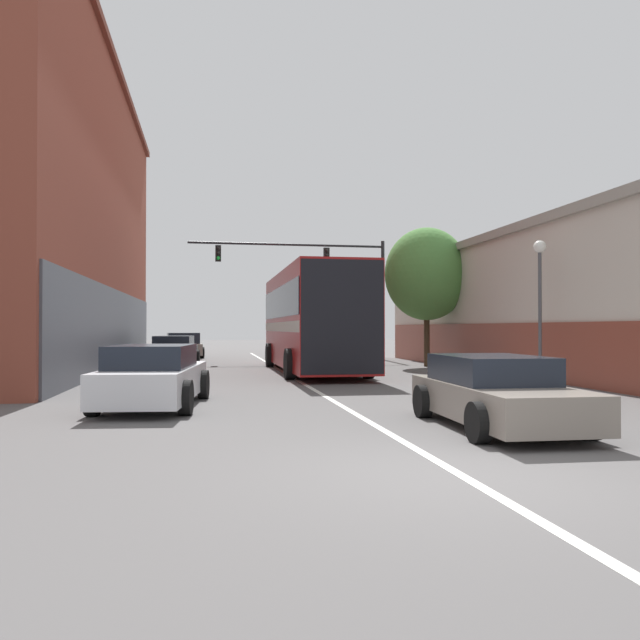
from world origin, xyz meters
The scene contains 11 objects.
ground_plane centered at (0.00, 0.00, 0.00)m, with size 160.00×160.00×0.00m, color #565454.
lane_center_line centered at (0.00, 14.28, 0.00)m, with size 0.14×40.57×0.01m.
building_right_storefront centered at (11.21, 13.28, 2.72)m, with size 7.79×27.41×5.20m.
bus centered at (1.10, 16.54, 2.08)m, with size 2.91×10.96×3.73m.
hatchback_foreground centered at (1.92, 3.04, 0.57)m, with size 2.03×4.24×1.18m.
parked_car_left_near centered at (-4.29, 22.34, 0.62)m, with size 2.27×4.09×1.30m.
parked_car_left_mid centered at (-3.90, 6.80, 0.63)m, with size 2.31×4.62×1.30m.
parked_car_left_far centered at (-4.17, 29.09, 0.65)m, with size 2.42×4.30×1.39m.
traffic_signal_gantry centered at (3.01, 24.56, 4.57)m, with size 10.03×0.36×6.17m.
street_lamp centered at (6.69, 9.97, 2.67)m, with size 0.36×0.36×4.19m.
street_tree_near centered at (6.46, 18.84, 3.97)m, with size 3.62×3.26×5.97m.
Camera 1 is at (-2.78, -6.65, 1.64)m, focal length 35.00 mm.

